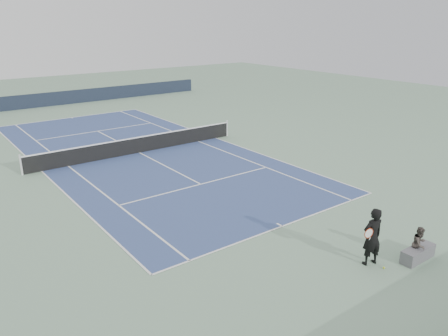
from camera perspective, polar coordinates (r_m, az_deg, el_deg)
ground at (r=25.84m, az=-11.00°, el=1.96°), size 80.00×80.00×0.00m
court_surface at (r=25.84m, az=-11.00°, el=1.98°), size 10.97×23.77×0.01m
tennis_net at (r=25.71m, az=-11.07°, el=3.04°), size 12.90×0.10×1.07m
windscreen_far at (r=42.19m, az=-21.99°, el=8.30°), size 30.00×0.25×1.20m
tennis_player at (r=14.50m, az=18.78°, el=-8.48°), size 0.86×0.67×1.91m
tennis_ball at (r=14.80m, az=20.15°, el=-12.12°), size 0.07×0.07×0.07m
spectator_bench at (r=15.52m, az=24.08°, el=-9.58°), size 1.37×0.48×1.16m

